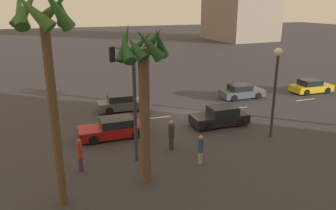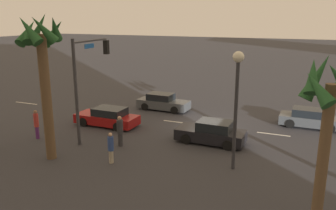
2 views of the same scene
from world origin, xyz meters
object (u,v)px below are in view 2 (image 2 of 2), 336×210
at_px(pedestrian_0, 36,123).
at_px(traffic_signal, 87,72).
at_px(palm_tree_0, 42,56).
at_px(car_4, 310,119).
at_px(palm_tree_2, 329,101).
at_px(pedestrian_2, 120,130).
at_px(car_3, 163,102).
at_px(streetlamp, 237,88).
at_px(car_0, 212,133).
at_px(car_1, 108,117).
at_px(pedestrian_1, 111,147).

bearing_deg(pedestrian_0, traffic_signal, -152.67).
bearing_deg(palm_tree_0, traffic_signal, -90.94).
height_order(car_4, traffic_signal, traffic_signal).
xyz_separation_m(traffic_signal, palm_tree_2, (-13.71, 4.51, 0.42)).
height_order(traffic_signal, pedestrian_2, traffic_signal).
bearing_deg(pedestrian_0, palm_tree_0, 144.50).
distance_m(car_3, palm_tree_0, 13.06).
xyz_separation_m(car_4, pedestrian_0, (16.22, 9.61, 0.41)).
bearing_deg(streetlamp, palm_tree_2, 139.91).
relative_size(car_0, palm_tree_0, 0.54).
distance_m(car_1, traffic_signal, 4.57).
xyz_separation_m(streetlamp, palm_tree_0, (9.76, 2.58, 1.43)).
height_order(car_0, palm_tree_0, palm_tree_0).
xyz_separation_m(car_1, car_3, (-1.91, -5.61, 0.02)).
height_order(car_4, streetlamp, streetlamp).
relative_size(car_3, palm_tree_0, 0.56).
distance_m(pedestrian_2, palm_tree_2, 12.37).
bearing_deg(pedestrian_0, palm_tree_2, 170.08).
xyz_separation_m(pedestrian_1, palm_tree_2, (-10.24, 1.50, 3.86)).
bearing_deg(car_1, car_0, 176.78).
xyz_separation_m(palm_tree_0, palm_tree_2, (-13.77, 0.80, -0.94)).
distance_m(car_4, traffic_signal, 15.86).
distance_m(car_4, streetlamp, 10.46).
bearing_deg(car_0, palm_tree_2, 132.61).
xyz_separation_m(car_1, car_4, (-13.54, -5.43, -0.00)).
bearing_deg(palm_tree_2, car_0, -47.39).
height_order(car_0, car_4, car_0).
relative_size(car_4, pedestrian_1, 2.47).
bearing_deg(car_1, car_4, -158.16).
height_order(car_3, pedestrian_1, pedestrian_1).
relative_size(streetlamp, pedestrian_0, 3.20).
bearing_deg(car_0, car_4, -133.55).
height_order(car_0, palm_tree_2, palm_tree_2).
distance_m(car_1, streetlamp, 11.36).
distance_m(car_1, palm_tree_2, 16.32).
height_order(car_4, palm_tree_0, palm_tree_0).
height_order(car_3, traffic_signal, traffic_signal).
height_order(pedestrian_2, palm_tree_0, palm_tree_0).
bearing_deg(streetlamp, car_3, -48.85).
height_order(streetlamp, palm_tree_0, palm_tree_0).
bearing_deg(car_4, traffic_signal, 31.39).
relative_size(traffic_signal, palm_tree_2, 1.00).
relative_size(car_0, car_1, 0.93).
height_order(car_1, pedestrian_1, pedestrian_1).
distance_m(pedestrian_1, palm_tree_0, 6.00).
bearing_deg(pedestrian_1, palm_tree_0, 11.27).
bearing_deg(palm_tree_0, pedestrian_0, -35.50).
distance_m(car_0, pedestrian_0, 11.28).
relative_size(car_1, car_3, 1.04).
distance_m(traffic_signal, palm_tree_0, 3.96).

